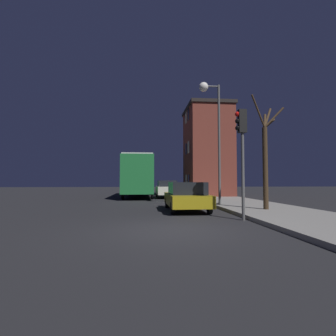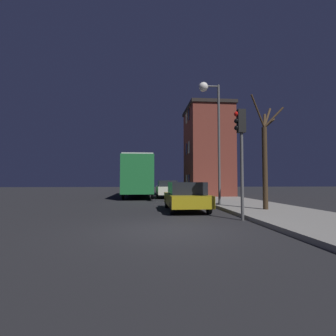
{
  "view_description": "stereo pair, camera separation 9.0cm",
  "coord_description": "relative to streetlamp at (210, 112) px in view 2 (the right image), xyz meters",
  "views": [
    {
      "loc": [
        -0.89,
        -8.06,
        1.49
      ],
      "look_at": [
        0.78,
        9.77,
        2.39
      ],
      "focal_mm": 28.0,
      "sensor_mm": 36.0,
      "label": 1
    },
    {
      "loc": [
        -0.8,
        -8.06,
        1.49
      ],
      "look_at": [
        0.78,
        9.77,
        2.39
      ],
      "focal_mm": 28.0,
      "sensor_mm": 36.0,
      "label": 2
    }
  ],
  "objects": [
    {
      "name": "ground_plane",
      "position": [
        -3.0,
        -6.71,
        -5.5
      ],
      "size": [
        120.0,
        120.0,
        0.0
      ],
      "primitive_type": "plane",
      "color": "black"
    },
    {
      "name": "sidewalk",
      "position": [
        2.2,
        -6.71,
        -5.42
      ],
      "size": [
        4.17,
        60.0,
        0.16
      ],
      "color": "slate",
      "rests_on": "ground"
    },
    {
      "name": "brick_building",
      "position": [
        2.25,
        9.98,
        -1.08
      ],
      "size": [
        4.11,
        5.7,
        8.51
      ],
      "color": "brown",
      "rests_on": "sidewalk"
    },
    {
      "name": "streetlamp",
      "position": [
        0.0,
        0.0,
        0.0
      ],
      "size": [
        1.24,
        0.55,
        7.11
      ],
      "color": "#4C4C4C",
      "rests_on": "sidewalk"
    },
    {
      "name": "traffic_light",
      "position": [
        -0.13,
        -5.07,
        -2.45
      ],
      "size": [
        0.43,
        0.24,
        4.25
      ],
      "color": "#4C4C4C",
      "rests_on": "ground"
    },
    {
      "name": "bare_tree",
      "position": [
        1.98,
        -2.71,
        -2.73
      ],
      "size": [
        1.82,
        1.45,
        5.4
      ],
      "color": "#382819",
      "rests_on": "sidewalk"
    },
    {
      "name": "bus",
      "position": [
        -4.37,
        10.33,
        -3.31
      ],
      "size": [
        2.59,
        10.51,
        3.69
      ],
      "color": "#1E6B33",
      "rests_on": "ground"
    },
    {
      "name": "car_near_lane",
      "position": [
        -1.73,
        -1.66,
        -4.77
      ],
      "size": [
        1.88,
        4.35,
        1.44
      ],
      "color": "olive",
      "rests_on": "ground"
    },
    {
      "name": "car_mid_lane",
      "position": [
        -1.82,
        8.5,
        -4.68
      ],
      "size": [
        1.79,
        4.19,
        1.54
      ],
      "color": "beige",
      "rests_on": "ground"
    }
  ]
}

